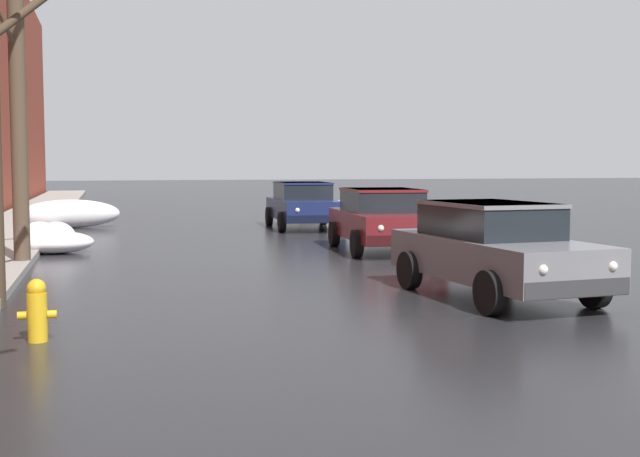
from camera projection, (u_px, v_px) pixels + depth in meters
name	position (u px, v px, depth m)	size (l,w,h in m)	color
snow_bank_near_corner_left	(52.00, 240.00, 18.37)	(1.64, 1.14, 0.71)	white
snow_bank_along_left_kerb	(341.00, 210.00, 29.54)	(2.94, 0.92, 0.69)	white
snow_bank_along_right_kerb	(68.00, 214.00, 25.56)	(3.02, 0.96, 0.88)	white
bare_tree_mid_block	(15.00, 58.00, 15.64)	(2.72, 3.41, 7.33)	#4C3D2D
sedan_grey_approaching_near_lane	(494.00, 247.00, 12.28)	(2.08, 4.09, 1.42)	slate
sedan_maroon_parked_kerbside_close	(383.00, 218.00, 18.90)	(2.22, 4.13, 1.42)	maroon
sedan_darkblue_parked_kerbside_mid	(303.00, 204.00, 25.50)	(2.11, 4.30, 1.42)	navy
fire_hydrant	(37.00, 310.00, 9.23)	(0.42, 0.22, 0.71)	gold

